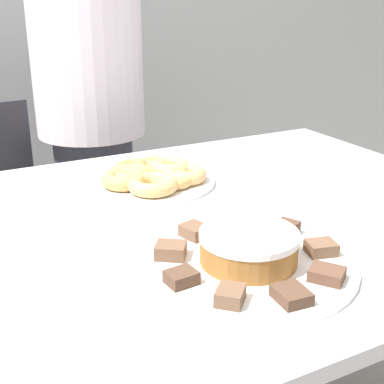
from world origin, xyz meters
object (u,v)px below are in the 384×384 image
Objects in this scene: person_standing at (91,123)px; plate_donuts at (153,181)px; plate_cake at (248,264)px; frosted_cake at (249,247)px.

plate_donuts is (-0.05, -0.67, -0.01)m from person_standing.
plate_cake is at bearing -93.71° from person_standing.
plate_cake is 2.18× the size of frosted_cake.
plate_cake is at bearing 63.43° from frosted_cake.
plate_donuts is at bearing 86.83° from plate_cake.
person_standing is at bearing 86.29° from frosted_cake.
person_standing is 3.86× the size of plate_cake.
plate_donuts is 1.79× the size of frosted_cake.
frosted_cake is at bearing -93.71° from person_standing.
frosted_cake reaches higher than plate_donuts.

